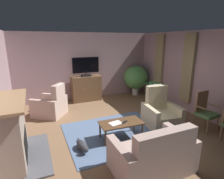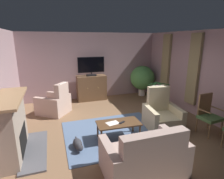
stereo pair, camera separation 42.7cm
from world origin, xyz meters
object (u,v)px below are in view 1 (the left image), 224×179
television (86,66)px  potted_plant_leafy_by_curtain (151,101)px  potted_plant_small_fern_corner (136,78)px  cat (82,146)px  coffee_table (121,124)px  armchair_facing_sofa (51,106)px  tv_cabinet (86,89)px  fireplace (14,132)px  sofa_floral (154,156)px  armchair_near_window (161,114)px  tv_remote (125,122)px  folded_newspaper (116,123)px  side_chair_tucked_against_wall (205,110)px

television → potted_plant_leafy_by_curtain: 2.79m
potted_plant_small_fern_corner → cat: (-3.28, -3.25, -0.67)m
coffee_table → armchair_facing_sofa: (-1.43, 2.20, -0.06)m
armchair_facing_sofa → potted_plant_small_fern_corner: size_ratio=0.92×
television → cat: bearing=-107.8°
tv_cabinet → potted_plant_leafy_by_curtain: bearing=-41.7°
fireplace → cat: (1.30, -0.23, -0.51)m
television → potted_plant_leafy_by_curtain: bearing=-40.8°
sofa_floral → armchair_near_window: size_ratio=1.31×
tv_remote → folded_newspaper: size_ratio=0.57×
television → folded_newspaper: size_ratio=3.47×
tv_cabinet → potted_plant_leafy_by_curtain: 2.59m
fireplace → armchair_near_window: 3.70m
armchair_facing_sofa → tv_cabinet: bearing=34.9°
armchair_near_window → side_chair_tucked_against_wall: bearing=-36.1°
coffee_table → armchair_near_window: bearing=8.7°
fireplace → armchair_facing_sofa: bearing=67.0°
tv_cabinet → television: 0.92m
side_chair_tucked_against_wall → potted_plant_leafy_by_curtain: bearing=99.1°
fireplace → tv_remote: size_ratio=9.49×
fireplace → potted_plant_small_fern_corner: 5.49m
tv_cabinet → cat: (-1.06, -3.36, -0.37)m
sofa_floral → cat: (-1.04, 1.18, -0.22)m
fireplace → folded_newspaper: fireplace is taller
fireplace → folded_newspaper: size_ratio=5.38×
armchair_facing_sofa → folded_newspaper: bearing=-59.6°
armchair_facing_sofa → armchair_near_window: bearing=-35.5°
potted_plant_leafy_by_curtain → cat: size_ratio=1.39×
television → side_chair_tucked_against_wall: size_ratio=1.00×
fireplace → tv_cabinet: bearing=52.9°
tv_remote → side_chair_tucked_against_wall: side_chair_tucked_against_wall is taller
sofa_floral → armchair_near_window: (1.34, 1.51, 0.01)m
folded_newspaper → potted_plant_leafy_by_curtain: 2.60m
coffee_table → folded_newspaper: size_ratio=3.58×
sofa_floral → side_chair_tucked_against_wall: bearing=20.3°
potted_plant_small_fern_corner → armchair_near_window: bearing=-107.2°
coffee_table → side_chair_tucked_against_wall: bearing=-11.5°
sofa_floral → potted_plant_small_fern_corner: potted_plant_small_fern_corner is taller
folded_newspaper → potted_plant_small_fern_corner: potted_plant_small_fern_corner is taller
folded_newspaper → side_chair_tucked_against_wall: 2.48m
television → folded_newspaper: 3.31m
armchair_facing_sofa → potted_plant_leafy_by_curtain: bearing=-11.4°
coffee_table → potted_plant_small_fern_corner: bearing=54.0°
potted_plant_leafy_by_curtain → cat: 3.41m
coffee_table → tv_remote: (0.07, -0.04, 0.06)m
potted_plant_small_fern_corner → side_chair_tucked_against_wall: bearing=-89.6°
armchair_near_window → folded_newspaper: bearing=-172.4°
fireplace → armchair_facing_sofa: fireplace is taller
television → side_chair_tucked_against_wall: television is taller
cat → fireplace: bearing=170.0°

